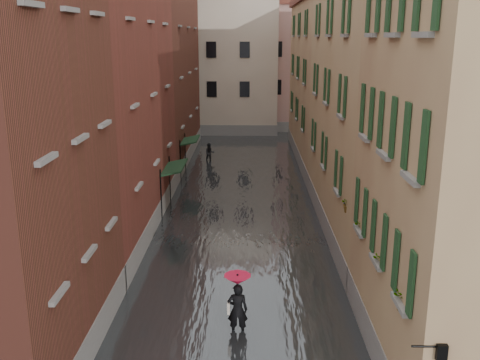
{
  "coord_description": "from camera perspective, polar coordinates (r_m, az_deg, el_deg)",
  "views": [
    {
      "loc": [
        0.46,
        -15.59,
        9.15
      ],
      "look_at": [
        0.05,
        7.23,
        3.0
      ],
      "focal_mm": 40.0,
      "sensor_mm": 36.0,
      "label": 1
    }
  ],
  "objects": [
    {
      "name": "ground",
      "position": [
        18.08,
        -0.59,
        -15.31
      ],
      "size": [
        120.0,
        120.0,
        0.0
      ],
      "primitive_type": "plane",
      "color": "#5F5E61",
      "rests_on": "ground"
    },
    {
      "name": "floodwater",
      "position": [
        29.99,
        0.1,
        -2.48
      ],
      "size": [
        10.0,
        60.0,
        0.2
      ],
      "primitive_type": "cube",
      "color": "#3F4346",
      "rests_on": "ground"
    },
    {
      "name": "building_left_mid",
      "position": [
        25.86,
        -15.9,
        8.07
      ],
      "size": [
        6.0,
        14.0,
        12.5
      ],
      "primitive_type": "cube",
      "color": "maroon",
      "rests_on": "ground"
    },
    {
      "name": "building_left_far",
      "position": [
        40.35,
        -9.84,
        11.81
      ],
      "size": [
        6.0,
        16.0,
        14.0
      ],
      "primitive_type": "cube",
      "color": "brown",
      "rests_on": "ground"
    },
    {
      "name": "building_right_mid",
      "position": [
        25.59,
        16.02,
        8.56
      ],
      "size": [
        6.0,
        14.0,
        13.0
      ],
      "primitive_type": "cube",
      "color": "tan",
      "rests_on": "ground"
    },
    {
      "name": "building_right_far",
      "position": [
        40.27,
        10.53,
        9.98
      ],
      "size": [
        6.0,
        16.0,
        11.5
      ],
      "primitive_type": "cube",
      "color": "#936B4C",
      "rests_on": "ground"
    },
    {
      "name": "building_end_cream",
      "position": [
        53.77,
        -2.72,
        12.23
      ],
      "size": [
        12.0,
        9.0,
        13.0
      ],
      "primitive_type": "cube",
      "color": "beige",
      "rests_on": "ground"
    },
    {
      "name": "building_end_pink",
      "position": [
        55.96,
        6.85,
        11.74
      ],
      "size": [
        10.0,
        9.0,
        12.0
      ],
      "primitive_type": "cube",
      "color": "#A67E75",
      "rests_on": "ground"
    },
    {
      "name": "awning_near",
      "position": [
        28.12,
        -7.07,
        1.22
      ],
      "size": [
        1.09,
        3.08,
        2.8
      ],
      "color": "#16321B",
      "rests_on": "ground"
    },
    {
      "name": "awning_far",
      "position": [
        35.4,
        -5.41,
        4.11
      ],
      "size": [
        1.09,
        2.71,
        2.8
      ],
      "color": "#16321B",
      "rests_on": "ground"
    },
    {
      "name": "wall_lantern",
      "position": [
        12.03,
        20.54,
        -16.68
      ],
      "size": [
        0.71,
        0.22,
        0.35
      ],
      "color": "black",
      "rests_on": "ground"
    },
    {
      "name": "window_planters",
      "position": [
        16.41,
        13.92,
        -5.48
      ],
      "size": [
        0.59,
        8.1,
        0.84
      ],
      "color": "maroon",
      "rests_on": "ground"
    },
    {
      "name": "pedestrian_main",
      "position": [
        17.03,
        -0.28,
        -12.8
      ],
      "size": [
        0.85,
        0.85,
        2.06
      ],
      "color": "black",
      "rests_on": "ground"
    },
    {
      "name": "pedestrian_far",
      "position": [
        39.91,
        -3.26,
        2.88
      ],
      "size": [
        0.81,
        0.69,
        1.47
      ],
      "primitive_type": "imported",
      "rotation": [
        0.0,
        0.0,
        0.2
      ],
      "color": "black",
      "rests_on": "ground"
    }
  ]
}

